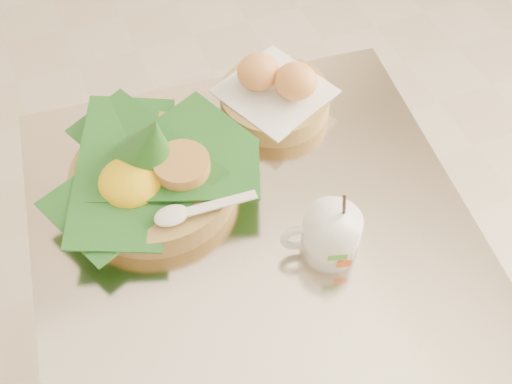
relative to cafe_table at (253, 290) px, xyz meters
name	(u,v)px	position (x,y,z in m)	size (l,w,h in m)	color
cafe_table	(253,290)	(0.00, 0.00, 0.00)	(0.78, 0.78, 0.75)	gray
rice_basket	(153,173)	(-0.12, 0.13, 0.27)	(0.34, 0.34, 0.17)	tan
bread_basket	(275,93)	(0.14, 0.23, 0.26)	(0.23, 0.23, 0.10)	tan
coffee_mug	(329,234)	(0.09, -0.09, 0.26)	(0.12, 0.10, 0.15)	white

